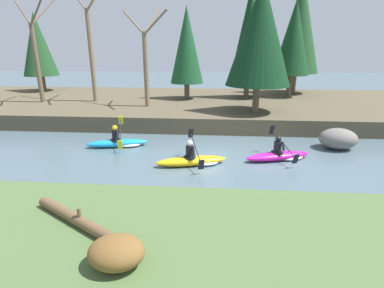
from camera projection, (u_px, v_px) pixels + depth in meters
The scene contains 17 objects.
ground_plane at pixel (233, 160), 11.95m from camera, with size 90.00×90.00×0.00m, color #4C606B.
riverbank_far at pixel (227, 106), 20.74m from camera, with size 44.00×11.84×0.85m.
conifer_tree_far_left at pixel (38, 45), 23.71m from camera, with size 2.70×2.70×6.08m.
conifer_tree_left at pixel (187, 46), 20.02m from camera, with size 2.25×2.25×6.06m.
conifer_tree_mid_left at pixel (249, 35), 20.24m from camera, with size 2.50×2.50×7.48m.
conifer_tree_centre at pixel (260, 33), 15.55m from camera, with size 3.46×3.46×6.83m.
conifer_tree_mid_right at pixel (294, 39), 20.72m from camera, with size 2.48×2.48×6.51m.
conifer_tree_right at pixel (299, 27), 22.26m from camera, with size 3.35×3.35×8.26m.
bare_tree_upstream at pixel (37, 54), 18.92m from camera, with size 3.59×3.55×6.52m.
bare_tree_mid_upstream at pixel (91, 45), 19.10m from camera, with size 4.20×4.15×7.68m.
bare_tree_mid_downstream at pixel (146, 61), 17.62m from camera, with size 3.17×3.14×5.72m.
shrub_clump_third at pixel (116, 252), 5.19m from camera, with size 1.00×0.83×0.54m.
kayaker_lead at pixel (281, 155), 11.96m from camera, with size 2.75×2.02×1.20m.
kayaker_middle at pixel (194, 160), 11.44m from camera, with size 2.77×2.04×1.20m.
kayaker_trailing at pixel (120, 142), 13.56m from camera, with size 2.78×2.04×1.20m.
boulder_midstream at pixel (338, 139), 13.20m from camera, with size 1.63×1.28×0.92m.
driftwood_log at pixel (75, 218), 6.49m from camera, with size 2.30×1.56×0.44m.
Camera 1 is at (-0.77, -11.26, 4.31)m, focal length 28.00 mm.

